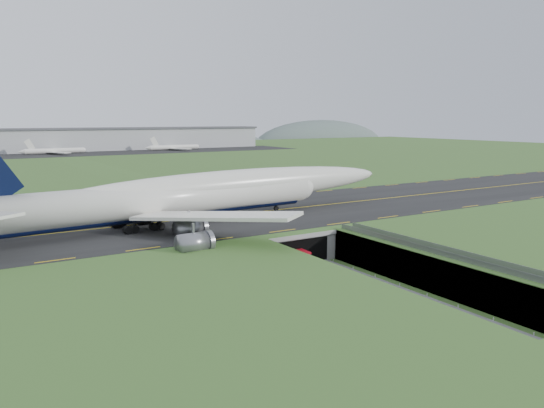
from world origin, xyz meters
TOP-DOWN VIEW (x-y plane):
  - ground at (0.00, 0.00)m, footprint 900.00×900.00m
  - airfield_deck at (0.00, 0.00)m, footprint 800.00×800.00m
  - trench_road at (0.00, -7.50)m, footprint 12.00×75.00m
  - taxiway at (0.00, 33.00)m, footprint 800.00×44.00m
  - tunnel_portal at (0.00, 16.71)m, footprint 17.00×22.30m
  - guideway at (11.00, -19.11)m, footprint 3.00×53.00m
  - jumbo_jet at (-12.62, 29.97)m, footprint 105.37×65.57m
  - shuttle_tram at (-1.57, 8.41)m, footprint 3.26×7.83m
  - cargo_terminal at (-0.02, 299.41)m, footprint 320.00×67.00m
  - distant_hills at (64.38, 430.00)m, footprint 700.00×91.00m

SIDE VIEW (x-z plane):
  - distant_hills at x=64.38m, z-range -34.00..26.00m
  - ground at x=0.00m, z-range 0.00..0.00m
  - trench_road at x=0.00m, z-range 0.00..0.20m
  - shuttle_tram at x=-1.57m, z-range 0.15..3.30m
  - airfield_deck at x=0.00m, z-range 0.00..6.00m
  - tunnel_portal at x=0.00m, z-range 0.33..6.33m
  - guideway at x=11.00m, z-range 1.80..8.85m
  - taxiway at x=0.00m, z-range 6.00..6.18m
  - jumbo_jet at x=-12.62m, z-range 1.00..22.76m
  - cargo_terminal at x=-0.02m, z-range 6.16..21.76m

